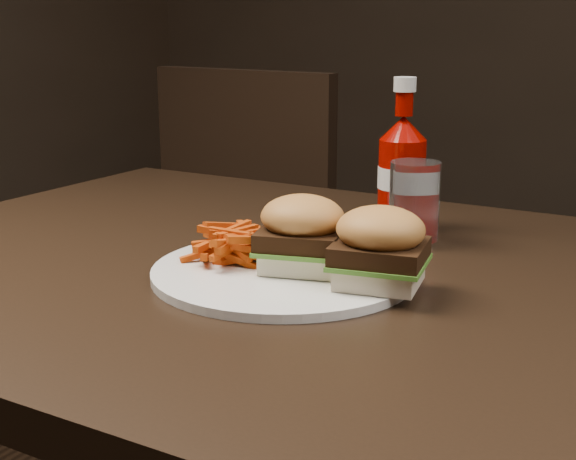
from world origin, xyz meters
The scene contains 8 objects.
dining_table centered at (0.00, 0.00, 0.73)m, with size 1.20×0.80×0.04m, color black.
chair_far centered at (-0.51, 0.83, 0.43)m, with size 0.46×0.46×0.04m, color black.
plate centered at (-0.03, -0.04, 0.76)m, with size 0.29×0.29×0.01m, color white.
sandwich_half_a centered at (-0.01, -0.04, 0.77)m, with size 0.08×0.08×0.02m, color #F8E5C5.
sandwich_half_b centered at (0.08, -0.05, 0.77)m, with size 0.08×0.08×0.02m, color #FBE8BC.
fries_pile centered at (-0.10, -0.04, 0.78)m, with size 0.10×0.10×0.04m, color #BA540D, non-canonical shape.
ketchup_bottle centered at (0.00, 0.20, 0.81)m, with size 0.06×0.06×0.12m, color #870600.
tumbler centered at (0.04, 0.15, 0.81)m, with size 0.06×0.06×0.10m, color white.
Camera 1 is at (0.39, -0.76, 1.02)m, focal length 50.00 mm.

